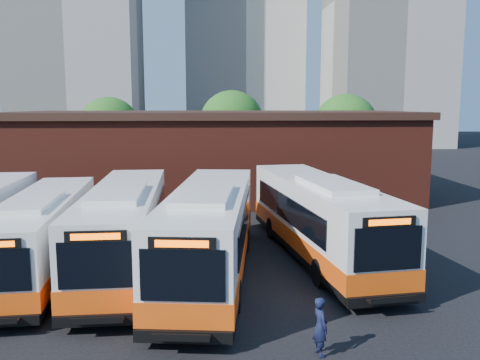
{
  "coord_description": "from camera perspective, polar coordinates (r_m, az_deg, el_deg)",
  "views": [
    {
      "loc": [
        -0.93,
        -18.11,
        6.88
      ],
      "look_at": [
        0.68,
        4.24,
        3.56
      ],
      "focal_mm": 38.0,
      "sensor_mm": 36.0,
      "label": 1
    }
  ],
  "objects": [
    {
      "name": "ground",
      "position": [
        19.4,
        -1.14,
        -12.34
      ],
      "size": [
        220.0,
        220.0,
        0.0
      ],
      "primitive_type": "plane",
      "color": "black"
    },
    {
      "name": "bus_west",
      "position": [
        22.5,
        -21.27,
        -5.93
      ],
      "size": [
        3.32,
        12.4,
        3.34
      ],
      "rotation": [
        0.0,
        0.0,
        0.07
      ],
      "color": "white",
      "rests_on": "ground"
    },
    {
      "name": "bus_midwest",
      "position": [
        22.02,
        -12.81,
        -5.53
      ],
      "size": [
        3.09,
        13.37,
        3.62
      ],
      "rotation": [
        0.0,
        0.0,
        0.03
      ],
      "color": "white",
      "rests_on": "ground"
    },
    {
      "name": "bus_mideast",
      "position": [
        20.62,
        -3.4,
        -6.14
      ],
      "size": [
        4.5,
        13.91,
        3.73
      ],
      "rotation": [
        0.0,
        0.0,
        -0.13
      ],
      "color": "white",
      "rests_on": "ground"
    },
    {
      "name": "bus_east",
      "position": [
        23.31,
        8.86,
        -4.55
      ],
      "size": [
        4.4,
        13.8,
        3.71
      ],
      "rotation": [
        0.0,
        0.0,
        0.12
      ],
      "color": "white",
      "rests_on": "ground"
    },
    {
      "name": "transit_worker",
      "position": [
        14.72,
        9.0,
        -15.93
      ],
      "size": [
        0.53,
        0.68,
        1.66
      ],
      "primitive_type": "imported",
      "rotation": [
        0.0,
        0.0,
        1.81
      ],
      "color": "#121734",
      "rests_on": "ground"
    },
    {
      "name": "depot_building",
      "position": [
        38.29,
        -2.72,
        3.0
      ],
      "size": [
        28.6,
        12.6,
        6.4
      ],
      "color": "maroon",
      "rests_on": "ground"
    },
    {
      "name": "tree_west",
      "position": [
        50.97,
        -14.45,
        5.66
      ],
      "size": [
        6.0,
        6.0,
        7.65
      ],
      "color": "#382314",
      "rests_on": "ground"
    },
    {
      "name": "tree_mid",
      "position": [
        52.22,
        -0.92,
        6.46
      ],
      "size": [
        6.56,
        6.56,
        8.36
      ],
      "color": "#382314",
      "rests_on": "ground"
    },
    {
      "name": "tree_east",
      "position": [
        51.09,
        11.76,
        5.96
      ],
      "size": [
        6.24,
        6.24,
        7.96
      ],
      "color": "#382314",
      "rests_on": "ground"
    }
  ]
}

